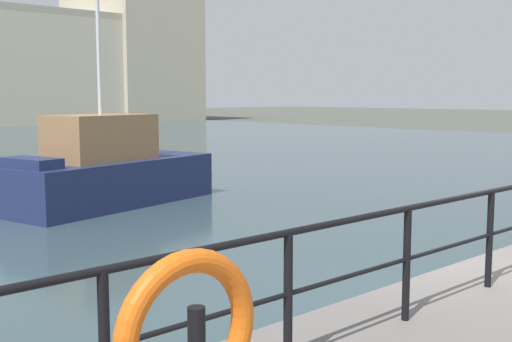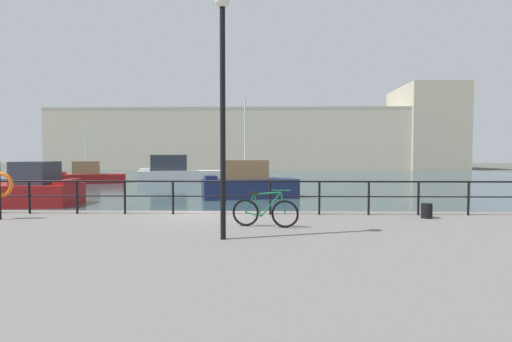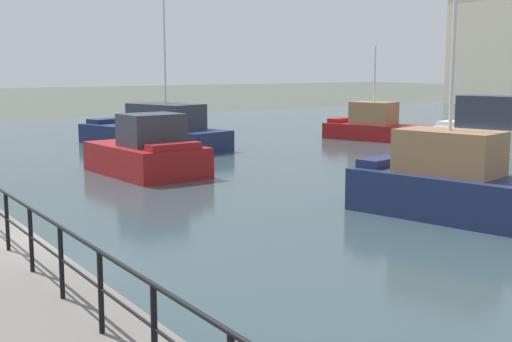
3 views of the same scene
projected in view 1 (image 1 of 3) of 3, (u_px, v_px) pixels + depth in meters
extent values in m
plane|color=#4C5147|center=(461.00, 321.00, 8.15)|extent=(240.00, 240.00, 0.00)
cube|color=#B2A891|center=(131.00, 53.00, 75.26)|extent=(10.34, 15.21, 15.83)
cube|color=navy|center=(111.00, 182.00, 16.78)|extent=(6.17, 3.46, 1.19)
cube|color=#997047|center=(101.00, 138.00, 16.39)|extent=(2.97, 2.10, 1.18)
cube|color=navy|center=(31.00, 163.00, 14.68)|extent=(1.03, 1.63, 0.24)
cylinder|color=silver|center=(98.00, 40.00, 16.10)|extent=(0.10, 0.10, 3.77)
cylinder|color=black|center=(288.00, 301.00, 4.83)|extent=(0.07, 0.07, 1.05)
cylinder|color=black|center=(407.00, 265.00, 5.87)|extent=(0.07, 0.07, 1.05)
cylinder|color=black|center=(490.00, 239.00, 6.90)|extent=(0.07, 0.07, 1.05)
cylinder|color=black|center=(492.00, 191.00, 6.84)|extent=(21.64, 0.06, 0.06)
cylinder|color=black|center=(490.00, 235.00, 6.90)|extent=(21.64, 0.04, 0.04)
torus|color=orange|center=(188.00, 332.00, 2.84)|extent=(0.75, 0.11, 0.75)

